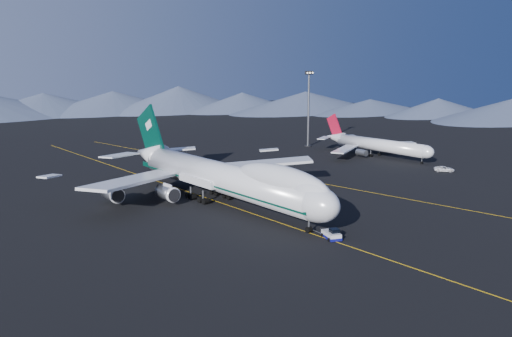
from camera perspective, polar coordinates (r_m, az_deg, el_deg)
ground at (r=121.83m, az=-3.26°, el=-3.54°), size 500.00×500.00×0.00m
taxiway_line_main at (r=121.83m, az=-3.26°, el=-3.54°), size 0.25×220.00×0.01m
taxiway_line_side at (r=147.67m, az=4.12°, el=-1.04°), size 28.08×198.09×0.01m
mountain_ridge at (r=221.53m, az=22.58°, el=3.64°), size 374.91×567.11×12.00m
boeing_747 at (r=120.57m, az=-3.30°, el=-0.86°), size 59.62×72.43×19.37m
pushback_tug at (r=98.90m, az=7.54°, el=-6.64°), size 3.43×4.67×1.83m
second_jet at (r=185.77m, az=11.94°, el=2.34°), size 38.61×43.63×12.41m
service_van at (r=165.20m, az=18.31°, el=-0.04°), size 5.51×5.67×1.51m
floodlight_mast at (r=203.39m, az=5.27°, el=5.98°), size 3.29×2.47×26.63m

